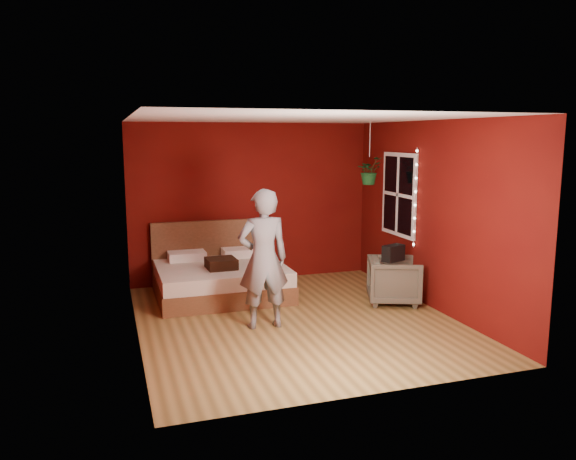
{
  "coord_description": "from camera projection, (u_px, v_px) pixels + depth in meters",
  "views": [
    {
      "loc": [
        -2.28,
        -6.68,
        2.38
      ],
      "look_at": [
        0.02,
        0.4,
        1.13
      ],
      "focal_mm": 35.0,
      "sensor_mm": 36.0,
      "label": 1
    }
  ],
  "objects": [
    {
      "name": "floor",
      "position": [
        296.0,
        320.0,
        7.35
      ],
      "size": [
        4.5,
        4.5,
        0.0
      ],
      "primitive_type": "plane",
      "color": "olive",
      "rests_on": "ground"
    },
    {
      "name": "room_walls",
      "position": [
        296.0,
        193.0,
        7.08
      ],
      "size": [
        4.04,
        4.54,
        2.62
      ],
      "color": "#5D0F09",
      "rests_on": "ground"
    },
    {
      "name": "window",
      "position": [
        399.0,
        195.0,
        8.55
      ],
      "size": [
        0.05,
        0.97,
        1.27
      ],
      "color": "white",
      "rests_on": "room_walls"
    },
    {
      "name": "fairy_lights",
      "position": [
        415.0,
        198.0,
        8.05
      ],
      "size": [
        0.04,
        0.04,
        1.45
      ],
      "color": "silver",
      "rests_on": "room_walls"
    },
    {
      "name": "bed",
      "position": [
        220.0,
        277.0,
        8.48
      ],
      "size": [
        1.9,
        1.61,
        1.04
      ],
      "color": "brown",
      "rests_on": "ground"
    },
    {
      "name": "person",
      "position": [
        263.0,
        259.0,
        6.96
      ],
      "size": [
        0.65,
        0.43,
        1.75
      ],
      "primitive_type": "imported",
      "rotation": [
        0.0,
        0.0,
        3.12
      ],
      "color": "slate",
      "rests_on": "ground"
    },
    {
      "name": "armchair",
      "position": [
        394.0,
        280.0,
        8.07
      ],
      "size": [
        0.94,
        0.93,
        0.66
      ],
      "primitive_type": "imported",
      "rotation": [
        0.0,
        0.0,
        1.19
      ],
      "color": "#565344",
      "rests_on": "ground"
    },
    {
      "name": "handbag",
      "position": [
        393.0,
        253.0,
        7.8
      ],
      "size": [
        0.35,
        0.26,
        0.23
      ],
      "primitive_type": "cube",
      "rotation": [
        0.0,
        0.0,
        0.37
      ],
      "color": "black",
      "rests_on": "armchair"
    },
    {
      "name": "throw_pillow",
      "position": [
        221.0,
        263.0,
        8.17
      ],
      "size": [
        0.43,
        0.43,
        0.15
      ],
      "primitive_type": "cube",
      "rotation": [
        0.0,
        0.0,
        0.03
      ],
      "color": "#331C11",
      "rests_on": "bed"
    },
    {
      "name": "hanging_plant",
      "position": [
        369.0,
        171.0,
        8.57
      ],
      "size": [
        0.48,
        0.45,
        0.95
      ],
      "color": "silver",
      "rests_on": "room_walls"
    }
  ]
}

